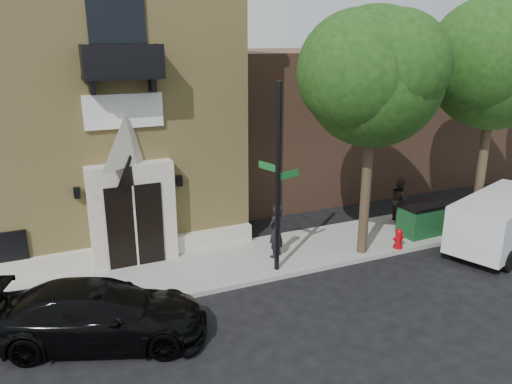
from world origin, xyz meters
TOP-DOWN VIEW (x-y plane):
  - ground at (0.00, 0.00)m, footprint 120.00×120.00m
  - sidewalk at (1.00, 1.50)m, footprint 42.00×3.00m
  - church at (-2.99, 7.95)m, footprint 12.20×11.01m
  - neighbour_building at (12.00, 9.00)m, footprint 18.00×8.00m
  - street_tree_left at (6.03, 0.35)m, footprint 4.97×4.38m
  - street_tree_mid at (11.03, 0.35)m, footprint 5.21×4.64m
  - black_sedan at (-2.57, -1.06)m, footprint 5.45×3.65m
  - cargo_van at (10.71, -0.96)m, footprint 4.95×3.31m
  - street_sign at (2.85, 0.46)m, footprint 1.06×0.88m
  - fire_hydrant at (7.30, 0.20)m, footprint 0.40×0.32m
  - dumpster at (8.95, 0.89)m, footprint 1.79×1.06m
  - planter at (-1.27, 2.69)m, footprint 0.75×0.68m
  - pedestrian_near at (3.22, 1.29)m, footprint 0.76×0.67m
  - pedestrian_far at (9.04, 2.34)m, footprint 0.85×0.97m

SIDE VIEW (x-z plane):
  - ground at x=0.00m, z-range 0.00..0.00m
  - sidewalk at x=1.00m, z-range 0.00..0.15m
  - fire_hydrant at x=7.30m, z-range 0.14..0.84m
  - planter at x=-1.27m, z-range 0.15..0.87m
  - dumpster at x=8.95m, z-range 0.16..1.30m
  - black_sedan at x=-2.57m, z-range 0.00..1.47m
  - pedestrian_far at x=9.04m, z-range 0.15..1.83m
  - pedestrian_near at x=3.22m, z-range 0.15..1.91m
  - cargo_van at x=10.71m, z-range 0.11..2.00m
  - street_sign at x=2.85m, z-range 0.17..5.85m
  - neighbour_building at x=12.00m, z-range 0.00..6.40m
  - church at x=-2.99m, z-range -0.02..9.28m
  - street_tree_left at x=6.03m, z-range 1.98..9.75m
  - street_tree_mid at x=11.03m, z-range 2.07..10.32m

